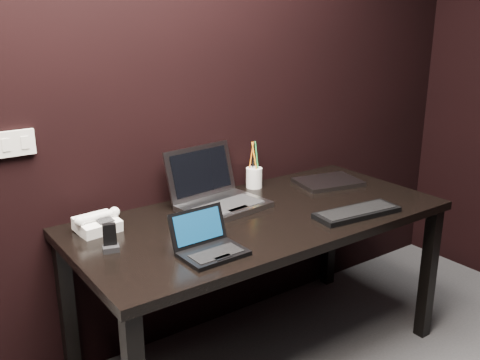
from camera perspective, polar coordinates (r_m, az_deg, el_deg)
wall_back at (r=2.45m, az=-9.09°, el=10.01°), size 4.00×0.00×4.00m
wall_switch at (r=2.26m, az=-22.88°, el=3.62°), size 0.15×0.02×0.10m
desk at (r=2.44m, az=2.26°, el=-5.37°), size 1.70×0.80×0.74m
netbook at (r=2.02m, az=-3.33°, el=-7.00°), size 0.24×0.22×0.15m
silver_laptop at (r=2.49m, az=-2.39°, el=-1.76°), size 0.42×0.39×0.26m
ext_keyboard at (r=2.45m, az=12.37°, el=-3.39°), size 0.42×0.18×0.03m
closed_laptop at (r=2.86m, az=9.38°, el=-0.21°), size 0.37×0.30×0.02m
desk_phone at (r=2.29m, az=-14.97°, el=-4.47°), size 0.20×0.16×0.10m
mobile_phone at (r=2.10m, az=-13.69°, el=-6.30°), size 0.07×0.07×0.11m
pen_cup at (r=2.76m, az=1.51°, el=0.35°), size 0.09×0.09×0.24m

